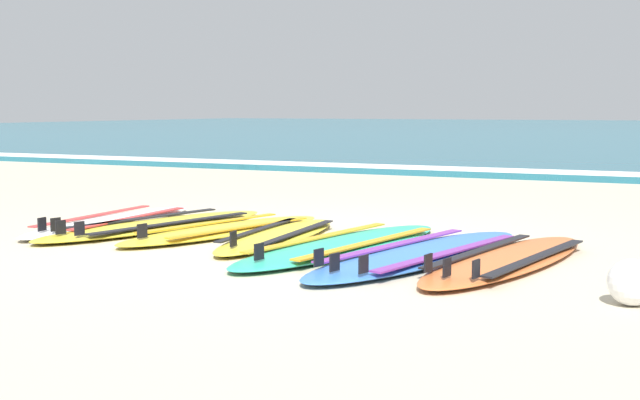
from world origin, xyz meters
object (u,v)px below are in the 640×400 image
Objects in this scene: surfboard_0 at (112,221)px; surfboard_2 at (225,230)px; surfboard_1 at (157,225)px; beach_ball at (632,282)px; surfboard_4 at (343,245)px; surfboard_5 at (422,254)px; surfboard_3 at (278,236)px; surfboard_6 at (508,259)px.

surfboard_2 is (1.22, -0.03, 0.00)m from surfboard_0.
beach_ball reaches higher than surfboard_1.
surfboard_0 is 0.91× the size of surfboard_1.
surfboard_4 is 0.97× the size of surfboard_5.
surfboard_4 is at bearing -8.20° from surfboard_1.
surfboard_2 is 1.89m from surfboard_5.
surfboard_1 is (0.52, -0.04, 0.00)m from surfboard_0.
surfboard_5 is (2.54, -0.38, -0.00)m from surfboard_1.
surfboard_0 is at bearing 172.15° from surfboard_5.
surfboard_3 is at bearing 157.46° from beach_ball.
beach_ball is at bearing -30.12° from surfboard_5.
surfboard_6 is (2.45, -0.35, 0.00)m from surfboard_2.
surfboard_1 and surfboard_5 have the same top height.
surfboard_0 is at bearing 176.14° from surfboard_3.
surfboard_2 is at bearing 166.60° from surfboard_4.
surfboard_6 is at bearing 4.05° from surfboard_5.
surfboard_0 and surfboard_2 have the same top height.
surfboard_4 and surfboard_6 have the same top height.
surfboard_0 is at bearing 178.70° from surfboard_2.
beach_ball is (2.73, -1.13, 0.09)m from surfboard_3.
surfboard_1 is 1.06× the size of surfboard_6.
beach_ball reaches higher than surfboard_6.
surfboard_3 is (1.24, -0.08, -0.00)m from surfboard_1.
surfboard_6 is at bearing -7.85° from surfboard_3.
surfboard_4 is at bearing -7.40° from surfboard_0.
surfboard_4 is at bearing -16.61° from surfboard_3.
beach_ball is at bearing -22.54° from surfboard_3.
surfboard_2 is 8.77× the size of beach_ball.
surfboard_2 is 0.56m from surfboard_3.
surfboard_4 is at bearing -13.40° from surfboard_2.
beach_ball is (3.28, -1.22, 0.09)m from surfboard_2.
surfboard_5 is at bearing -13.15° from surfboard_3.
surfboard_0 is 3.68m from surfboard_6.
surfboard_3 is at bearing 163.39° from surfboard_4.
surfboard_2 is 1.14× the size of surfboard_3.
beach_ball is (3.97, -1.21, 0.09)m from surfboard_1.
surfboard_4 is (1.90, -0.27, -0.00)m from surfboard_1.
surfboard_2 is 1.24m from surfboard_4.
surfboard_0 and surfboard_5 have the same top height.
surfboard_6 is (1.90, -0.26, 0.00)m from surfboard_3.
surfboard_3 is 0.68m from surfboard_4.
beach_ball is (4.49, -1.25, 0.09)m from surfboard_0.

